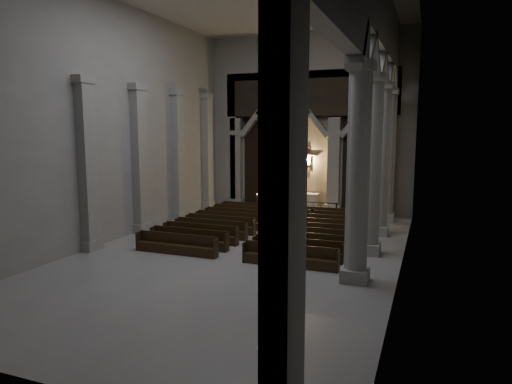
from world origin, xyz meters
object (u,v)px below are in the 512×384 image
Objects in this scene: altar at (303,201)px; altar_rail at (298,206)px; candle_stand_left at (257,207)px; pews at (266,231)px; candle_stand_right at (349,213)px; worshipper at (312,217)px.

altar_rail is (0.22, -2.02, -0.02)m from altar.
pews is (2.96, -6.34, -0.05)m from candle_stand_left.
altar_rail is 3.72× the size of candle_stand_right.
altar is 1.96× the size of worshipper.
worshipper is at bearing 63.83° from pews.
worshipper reaches higher than pews.
altar_rail is at bearing 125.48° from worshipper.
pews is (-3.31, -6.23, -0.08)m from candle_stand_right.
pews is at bearing -90.00° from altar_rail.
candle_stand_left is 6.27m from candle_stand_right.
candle_stand_left reaches higher than altar_rail.
candle_stand_right reaches higher than candle_stand_left.
altar is 3.30m from candle_stand_left.
altar is 0.41× the size of altar_rail.
altar is at bearing 91.54° from pews.
candle_stand_left is at bearing 115.02° from pews.
altar reaches higher than worshipper.
candle_stand_right is at bearing 64.70° from worshipper.
candle_stand_left is at bearing 178.99° from candle_stand_right.
worshipper is at bearing -120.09° from candle_stand_right.
candle_stand_left is (-2.74, -1.81, -0.34)m from altar.
candle_stand_right is 7.05m from pews.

